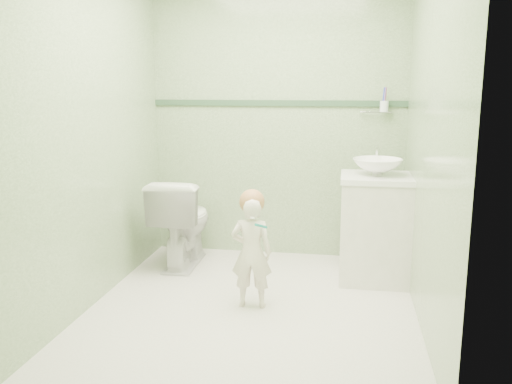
# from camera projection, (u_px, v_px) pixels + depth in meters

# --- Properties ---
(ground) EXTENTS (2.50, 2.50, 0.00)m
(ground) POSITION_uv_depth(u_px,v_px,m) (252.00, 307.00, 3.69)
(ground) COLOR beige
(ground) RESTS_ON ground
(room_shell) EXTENTS (2.50, 2.54, 2.40)m
(room_shell) POSITION_uv_depth(u_px,v_px,m) (252.00, 133.00, 3.46)
(room_shell) COLOR gray
(room_shell) RESTS_ON ground
(trim_stripe) EXTENTS (2.20, 0.02, 0.05)m
(trim_stripe) POSITION_uv_depth(u_px,v_px,m) (277.00, 103.00, 4.63)
(trim_stripe) COLOR #314F36
(trim_stripe) RESTS_ON room_shell
(vanity) EXTENTS (0.52, 0.50, 0.80)m
(vanity) POSITION_uv_depth(u_px,v_px,m) (375.00, 230.00, 4.15)
(vanity) COLOR beige
(vanity) RESTS_ON ground
(counter) EXTENTS (0.54, 0.52, 0.04)m
(counter) POSITION_uv_depth(u_px,v_px,m) (377.00, 178.00, 4.07)
(counter) COLOR white
(counter) RESTS_ON vanity
(basin) EXTENTS (0.37, 0.37, 0.13)m
(basin) POSITION_uv_depth(u_px,v_px,m) (377.00, 167.00, 4.06)
(basin) COLOR white
(basin) RESTS_ON counter
(faucet) EXTENTS (0.03, 0.13, 0.18)m
(faucet) POSITION_uv_depth(u_px,v_px,m) (377.00, 153.00, 4.22)
(faucet) COLOR silver
(faucet) RESTS_ON counter
(cup_holder) EXTENTS (0.26, 0.07, 0.21)m
(cup_holder) POSITION_uv_depth(u_px,v_px,m) (383.00, 106.00, 4.43)
(cup_holder) COLOR silver
(cup_holder) RESTS_ON room_shell
(toilet) EXTENTS (0.43, 0.74, 0.75)m
(toilet) POSITION_uv_depth(u_px,v_px,m) (182.00, 221.00, 4.52)
(toilet) COLOR white
(toilet) RESTS_ON ground
(toddler) EXTENTS (0.29, 0.20, 0.77)m
(toddler) POSITION_uv_depth(u_px,v_px,m) (251.00, 253.00, 3.64)
(toddler) COLOR white
(toddler) RESTS_ON ground
(hair_cap) EXTENTS (0.17, 0.17, 0.17)m
(hair_cap) POSITION_uv_depth(u_px,v_px,m) (252.00, 202.00, 3.60)
(hair_cap) COLOR #AA7345
(hair_cap) RESTS_ON toddler
(teal_toothbrush) EXTENTS (0.11, 0.13, 0.08)m
(teal_toothbrush) POSITION_uv_depth(u_px,v_px,m) (260.00, 225.00, 3.47)
(teal_toothbrush) COLOR #10857C
(teal_toothbrush) RESTS_ON toddler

